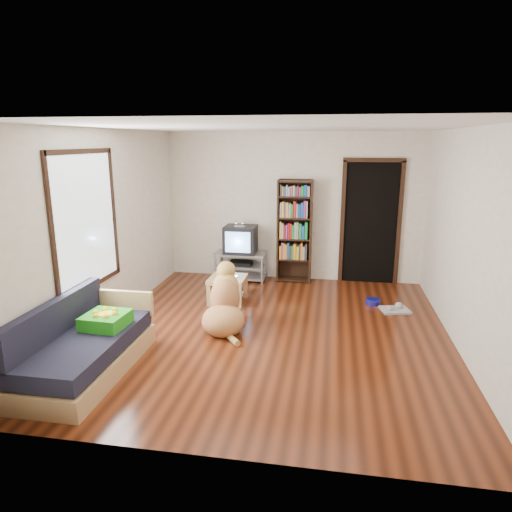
% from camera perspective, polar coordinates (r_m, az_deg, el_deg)
% --- Properties ---
extents(ground, '(5.00, 5.00, 0.00)m').
position_cam_1_polar(ground, '(6.07, 2.21, -9.50)').
color(ground, '#602610').
rests_on(ground, ground).
extents(ceiling, '(5.00, 5.00, 0.00)m').
position_cam_1_polar(ceiling, '(5.56, 2.47, 15.84)').
color(ceiling, white).
rests_on(ceiling, ground).
extents(wall_back, '(4.50, 0.00, 4.50)m').
position_cam_1_polar(wall_back, '(8.13, 4.64, 6.09)').
color(wall_back, silver).
rests_on(wall_back, ground).
extents(wall_front, '(4.50, 0.00, 4.50)m').
position_cam_1_polar(wall_front, '(3.30, -3.34, -6.01)').
color(wall_front, silver).
rests_on(wall_front, ground).
extents(wall_left, '(0.00, 5.00, 5.00)m').
position_cam_1_polar(wall_left, '(6.36, -18.22, 3.17)').
color(wall_left, silver).
rests_on(wall_left, ground).
extents(wall_right, '(0.00, 5.00, 5.00)m').
position_cam_1_polar(wall_right, '(5.84, 24.80, 1.62)').
color(wall_right, silver).
rests_on(wall_right, ground).
extents(green_cushion, '(0.47, 0.47, 0.15)m').
position_cam_1_polar(green_cushion, '(5.41, -18.25, -7.61)').
color(green_cushion, '#1B951B').
rests_on(green_cushion, sofa).
extents(laptop, '(0.32, 0.24, 0.02)m').
position_cam_1_polar(laptop, '(7.01, -3.64, -2.64)').
color(laptop, silver).
rests_on(laptop, coffee_table).
extents(dog_bowl, '(0.22, 0.22, 0.08)m').
position_cam_1_polar(dog_bowl, '(7.27, 14.42, -5.53)').
color(dog_bowl, navy).
rests_on(dog_bowl, ground).
extents(grey_rag, '(0.46, 0.40, 0.03)m').
position_cam_1_polar(grey_rag, '(7.08, 16.99, -6.47)').
color(grey_rag, '#A8A8A8').
rests_on(grey_rag, ground).
extents(window, '(0.03, 1.46, 1.70)m').
position_cam_1_polar(window, '(5.89, -20.47, 4.13)').
color(window, white).
rests_on(window, wall_left).
extents(doorway, '(1.03, 0.05, 2.19)m').
position_cam_1_polar(doorway, '(8.13, 14.14, 4.42)').
color(doorway, black).
rests_on(doorway, wall_back).
extents(tv_stand, '(0.90, 0.45, 0.50)m').
position_cam_1_polar(tv_stand, '(8.22, -1.92, -1.11)').
color(tv_stand, '#99999E').
rests_on(tv_stand, ground).
extents(crt_tv, '(0.55, 0.52, 0.58)m').
position_cam_1_polar(crt_tv, '(8.13, -1.92, 2.15)').
color(crt_tv, black).
rests_on(crt_tv, tv_stand).
extents(bookshelf, '(0.60, 0.30, 1.80)m').
position_cam_1_polar(bookshelf, '(8.02, 4.85, 3.81)').
color(bookshelf, black).
rests_on(bookshelf, ground).
extents(sofa, '(0.80, 1.80, 0.80)m').
position_cam_1_polar(sofa, '(5.34, -20.64, -10.85)').
color(sofa, tan).
rests_on(sofa, ground).
extents(coffee_table, '(0.55, 0.55, 0.40)m').
position_cam_1_polar(coffee_table, '(7.08, -3.57, -3.59)').
color(coffee_table, tan).
rests_on(coffee_table, ground).
extents(dog, '(0.62, 1.06, 0.90)m').
position_cam_1_polar(dog, '(6.09, -3.95, -6.12)').
color(dog, '#BF7E49').
rests_on(dog, ground).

